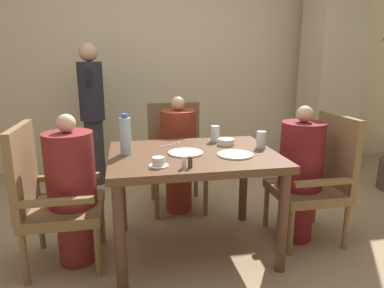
{
  "coord_description": "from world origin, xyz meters",
  "views": [
    {
      "loc": [
        -0.44,
        -2.26,
        1.38
      ],
      "look_at": [
        0.0,
        0.04,
        0.8
      ],
      "focal_mm": 32.0,
      "sensor_mm": 36.0,
      "label": 1
    }
  ],
  "objects_px": {
    "plate_main_left": "(235,155)",
    "teacup_with_saucer": "(159,163)",
    "chair_left_side": "(49,195)",
    "chair_far_side": "(176,154)",
    "standing_host": "(92,110)",
    "diner_in_left_chair": "(72,189)",
    "bowl_small": "(226,142)",
    "diner_in_far_chair": "(178,154)",
    "chair_right_side": "(318,176)",
    "diner_in_right_chair": "(300,173)",
    "plate_main_right": "(186,153)",
    "glass_tall_mid": "(215,134)",
    "water_bottle": "(125,136)",
    "glass_tall_near": "(261,140)"
  },
  "relations": [
    {
      "from": "plate_main_right",
      "to": "bowl_small",
      "type": "height_order",
      "value": "bowl_small"
    },
    {
      "from": "diner_in_left_chair",
      "to": "water_bottle",
      "type": "relative_size",
      "value": 3.74
    },
    {
      "from": "glass_tall_near",
      "to": "diner_in_right_chair",
      "type": "bearing_deg",
      "value": -5.24
    },
    {
      "from": "chair_left_side",
      "to": "teacup_with_saucer",
      "type": "height_order",
      "value": "chair_left_side"
    },
    {
      "from": "glass_tall_mid",
      "to": "diner_in_left_chair",
      "type": "bearing_deg",
      "value": -164.38
    },
    {
      "from": "plate_main_left",
      "to": "bowl_small",
      "type": "height_order",
      "value": "bowl_small"
    },
    {
      "from": "diner_in_right_chair",
      "to": "plate_main_left",
      "type": "bearing_deg",
      "value": -167.06
    },
    {
      "from": "chair_far_side",
      "to": "glass_tall_mid",
      "type": "distance_m",
      "value": 0.67
    },
    {
      "from": "chair_left_side",
      "to": "diner_in_left_chair",
      "type": "height_order",
      "value": "diner_in_left_chair"
    },
    {
      "from": "bowl_small",
      "to": "plate_main_right",
      "type": "bearing_deg",
      "value": -151.62
    },
    {
      "from": "bowl_small",
      "to": "glass_tall_mid",
      "type": "height_order",
      "value": "glass_tall_mid"
    },
    {
      "from": "plate_main_left",
      "to": "teacup_with_saucer",
      "type": "distance_m",
      "value": 0.55
    },
    {
      "from": "standing_host",
      "to": "glass_tall_near",
      "type": "height_order",
      "value": "standing_host"
    },
    {
      "from": "teacup_with_saucer",
      "to": "diner_in_left_chair",
      "type": "bearing_deg",
      "value": 153.92
    },
    {
      "from": "chair_far_side",
      "to": "glass_tall_near",
      "type": "distance_m",
      "value": 1.01
    },
    {
      "from": "teacup_with_saucer",
      "to": "bowl_small",
      "type": "xyz_separation_m",
      "value": [
        0.56,
        0.44,
        -0.0
      ]
    },
    {
      "from": "diner_in_left_chair",
      "to": "chair_right_side",
      "type": "height_order",
      "value": "diner_in_left_chair"
    },
    {
      "from": "diner_in_right_chair",
      "to": "teacup_with_saucer",
      "type": "relative_size",
      "value": 8.75
    },
    {
      "from": "plate_main_right",
      "to": "chair_right_side",
      "type": "bearing_deg",
      "value": 1.05
    },
    {
      "from": "standing_host",
      "to": "water_bottle",
      "type": "height_order",
      "value": "standing_host"
    },
    {
      "from": "glass_tall_near",
      "to": "glass_tall_mid",
      "type": "xyz_separation_m",
      "value": [
        -0.28,
        0.27,
        0.0
      ]
    },
    {
      "from": "chair_left_side",
      "to": "diner_in_far_chair",
      "type": "bearing_deg",
      "value": 35.26
    },
    {
      "from": "chair_left_side",
      "to": "standing_host",
      "type": "relative_size",
      "value": 0.63
    },
    {
      "from": "plate_main_left",
      "to": "glass_tall_mid",
      "type": "height_order",
      "value": "glass_tall_mid"
    },
    {
      "from": "chair_left_side",
      "to": "chair_far_side",
      "type": "xyz_separation_m",
      "value": [
        0.98,
        0.84,
        0.0
      ]
    },
    {
      "from": "diner_in_right_chair",
      "to": "glass_tall_mid",
      "type": "height_order",
      "value": "diner_in_right_chair"
    },
    {
      "from": "chair_left_side",
      "to": "chair_far_side",
      "type": "height_order",
      "value": "same"
    },
    {
      "from": "diner_in_right_chair",
      "to": "diner_in_far_chair",
      "type": "bearing_deg",
      "value": 140.11
    },
    {
      "from": "chair_left_side",
      "to": "chair_right_side",
      "type": "height_order",
      "value": "same"
    },
    {
      "from": "bowl_small",
      "to": "glass_tall_near",
      "type": "height_order",
      "value": "glass_tall_near"
    },
    {
      "from": "standing_host",
      "to": "teacup_with_saucer",
      "type": "bearing_deg",
      "value": -73.69
    },
    {
      "from": "water_bottle",
      "to": "diner_in_right_chair",
      "type": "bearing_deg",
      "value": -2.06
    },
    {
      "from": "diner_in_right_chair",
      "to": "plate_main_left",
      "type": "xyz_separation_m",
      "value": [
        -0.56,
        -0.13,
        0.21
      ]
    },
    {
      "from": "plate_main_left",
      "to": "glass_tall_near",
      "type": "xyz_separation_m",
      "value": [
        0.25,
        0.16,
        0.06
      ]
    },
    {
      "from": "plate_main_right",
      "to": "bowl_small",
      "type": "bearing_deg",
      "value": 28.38
    },
    {
      "from": "plate_main_right",
      "to": "teacup_with_saucer",
      "type": "height_order",
      "value": "teacup_with_saucer"
    },
    {
      "from": "glass_tall_near",
      "to": "bowl_small",
      "type": "bearing_deg",
      "value": 148.34
    },
    {
      "from": "plate_main_right",
      "to": "teacup_with_saucer",
      "type": "bearing_deg",
      "value": -129.73
    },
    {
      "from": "plate_main_left",
      "to": "glass_tall_mid",
      "type": "bearing_deg",
      "value": 94.01
    },
    {
      "from": "plate_main_left",
      "to": "teacup_with_saucer",
      "type": "relative_size",
      "value": 2.01
    },
    {
      "from": "chair_left_side",
      "to": "glass_tall_near",
      "type": "distance_m",
      "value": 1.52
    },
    {
      "from": "chair_left_side",
      "to": "diner_in_right_chair",
      "type": "bearing_deg",
      "value": 0.0
    },
    {
      "from": "plate_main_left",
      "to": "standing_host",
      "type": "bearing_deg",
      "value": 122.2
    },
    {
      "from": "plate_main_left",
      "to": "glass_tall_mid",
      "type": "distance_m",
      "value": 0.43
    },
    {
      "from": "glass_tall_mid",
      "to": "teacup_with_saucer",
      "type": "bearing_deg",
      "value": -131.41
    },
    {
      "from": "bowl_small",
      "to": "diner_in_left_chair",
      "type": "bearing_deg",
      "value": -171.47
    },
    {
      "from": "chair_right_side",
      "to": "glass_tall_mid",
      "type": "xyz_separation_m",
      "value": [
        -0.74,
        0.3,
        0.3
      ]
    },
    {
      "from": "chair_far_side",
      "to": "chair_left_side",
      "type": "bearing_deg",
      "value": -139.27
    },
    {
      "from": "plate_main_right",
      "to": "glass_tall_mid",
      "type": "bearing_deg",
      "value": 47.29
    },
    {
      "from": "plate_main_left",
      "to": "bowl_small",
      "type": "distance_m",
      "value": 0.3
    }
  ]
}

